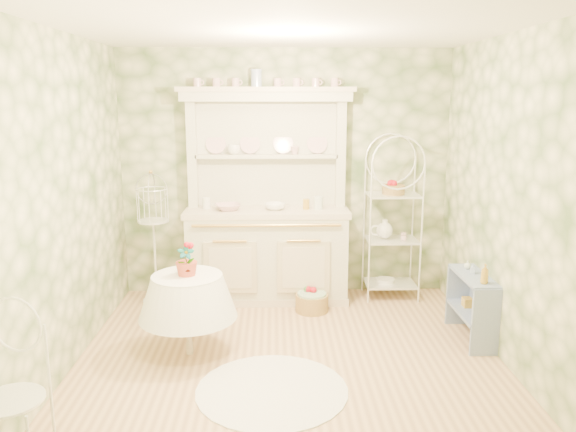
{
  "coord_description": "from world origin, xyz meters",
  "views": [
    {
      "loc": [
        -0.13,
        -4.37,
        2.19
      ],
      "look_at": [
        0.0,
        0.5,
        1.15
      ],
      "focal_mm": 35.0,
      "sensor_mm": 36.0,
      "label": 1
    }
  ],
  "objects_px": {
    "bakers_rack": "(392,215)",
    "floor_basket": "(312,300)",
    "kitchen_dresser": "(267,197)",
    "side_shelf": "(472,305)",
    "round_table": "(189,320)",
    "birdcage_stand": "(154,243)",
    "cafe_chair": "(9,399)"
  },
  "relations": [
    {
      "from": "cafe_chair",
      "to": "round_table",
      "type": "bearing_deg",
      "value": 75.95
    },
    {
      "from": "side_shelf",
      "to": "cafe_chair",
      "type": "xyz_separation_m",
      "value": [
        -3.36,
        -1.77,
        0.13
      ]
    },
    {
      "from": "side_shelf",
      "to": "floor_basket",
      "type": "xyz_separation_m",
      "value": [
        -1.42,
        0.71,
        -0.21
      ]
    },
    {
      "from": "kitchen_dresser",
      "to": "floor_basket",
      "type": "relative_size",
      "value": 6.4
    },
    {
      "from": "bakers_rack",
      "to": "kitchen_dresser",
      "type": "bearing_deg",
      "value": -178.03
    },
    {
      "from": "kitchen_dresser",
      "to": "cafe_chair",
      "type": "xyz_separation_m",
      "value": [
        -1.48,
        -2.87,
        -0.69
      ]
    },
    {
      "from": "kitchen_dresser",
      "to": "side_shelf",
      "type": "bearing_deg",
      "value": -30.36
    },
    {
      "from": "side_shelf",
      "to": "cafe_chair",
      "type": "bearing_deg",
      "value": -153.04
    },
    {
      "from": "floor_basket",
      "to": "round_table",
      "type": "bearing_deg",
      "value": -139.48
    },
    {
      "from": "side_shelf",
      "to": "floor_basket",
      "type": "relative_size",
      "value": 2.11
    },
    {
      "from": "round_table",
      "to": "cafe_chair",
      "type": "xyz_separation_m",
      "value": [
        -0.82,
        -1.52,
        0.14
      ]
    },
    {
      "from": "cafe_chair",
      "to": "birdcage_stand",
      "type": "distance_m",
      "value": 2.79
    },
    {
      "from": "kitchen_dresser",
      "to": "birdcage_stand",
      "type": "height_order",
      "value": "kitchen_dresser"
    },
    {
      "from": "bakers_rack",
      "to": "birdcage_stand",
      "type": "bearing_deg",
      "value": -176.46
    },
    {
      "from": "bakers_rack",
      "to": "side_shelf",
      "type": "xyz_separation_m",
      "value": [
        0.52,
        -1.14,
        -0.61
      ]
    },
    {
      "from": "kitchen_dresser",
      "to": "bakers_rack",
      "type": "height_order",
      "value": "kitchen_dresser"
    },
    {
      "from": "kitchen_dresser",
      "to": "floor_basket",
      "type": "bearing_deg",
      "value": -39.89
    },
    {
      "from": "side_shelf",
      "to": "birdcage_stand",
      "type": "relative_size",
      "value": 0.57
    },
    {
      "from": "bakers_rack",
      "to": "floor_basket",
      "type": "distance_m",
      "value": 1.29
    },
    {
      "from": "birdcage_stand",
      "to": "bakers_rack",
      "type": "bearing_deg",
      "value": 3.17
    },
    {
      "from": "round_table",
      "to": "floor_basket",
      "type": "xyz_separation_m",
      "value": [
        1.13,
        0.96,
        -0.2
      ]
    },
    {
      "from": "kitchen_dresser",
      "to": "side_shelf",
      "type": "height_order",
      "value": "kitchen_dresser"
    },
    {
      "from": "kitchen_dresser",
      "to": "round_table",
      "type": "distance_m",
      "value": 1.72
    },
    {
      "from": "round_table",
      "to": "floor_basket",
      "type": "height_order",
      "value": "round_table"
    },
    {
      "from": "bakers_rack",
      "to": "round_table",
      "type": "bearing_deg",
      "value": -145.19
    },
    {
      "from": "birdcage_stand",
      "to": "round_table",
      "type": "bearing_deg",
      "value": -66.87
    },
    {
      "from": "side_shelf",
      "to": "round_table",
      "type": "bearing_deg",
      "value": -175.19
    },
    {
      "from": "round_table",
      "to": "birdcage_stand",
      "type": "distance_m",
      "value": 1.4
    },
    {
      "from": "bakers_rack",
      "to": "side_shelf",
      "type": "height_order",
      "value": "bakers_rack"
    },
    {
      "from": "round_table",
      "to": "floor_basket",
      "type": "relative_size",
      "value": 1.76
    },
    {
      "from": "cafe_chair",
      "to": "floor_basket",
      "type": "bearing_deg",
      "value": 66.16
    },
    {
      "from": "bakers_rack",
      "to": "floor_basket",
      "type": "relative_size",
      "value": 5.21
    }
  ]
}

